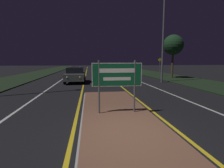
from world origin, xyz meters
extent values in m
plane|color=black|center=(0.00, 0.00, 0.00)|extent=(160.00, 160.00, 0.00)
cube|color=#999993|center=(0.00, 1.97, 0.03)|extent=(2.79, 9.54, 0.05)
cube|color=brown|center=(0.00, 1.97, 0.05)|extent=(2.67, 9.42, 0.10)
cube|color=black|center=(-9.50, 20.00, 0.04)|extent=(5.00, 100.00, 0.08)
cube|color=black|center=(9.50, 20.00, 0.04)|extent=(5.00, 100.00, 0.08)
cube|color=gold|center=(-1.59, 25.00, 0.00)|extent=(0.12, 70.00, 0.01)
cube|color=gold|center=(1.59, 25.00, 0.00)|extent=(0.12, 70.00, 0.01)
cube|color=silver|center=(-4.20, 25.00, 0.00)|extent=(0.12, 70.00, 0.01)
cube|color=silver|center=(4.20, 25.00, 0.00)|extent=(0.12, 70.00, 0.01)
cube|color=silver|center=(-7.20, 25.00, 0.00)|extent=(0.10, 70.00, 0.01)
cube|color=silver|center=(7.20, 25.00, 0.00)|extent=(0.10, 70.00, 0.01)
cylinder|color=#56565B|center=(-0.71, 1.97, 1.13)|extent=(0.07, 0.07, 2.07)
cylinder|color=#56565B|center=(0.71, 1.97, 1.13)|extent=(0.07, 0.07, 2.07)
cube|color=#0F512D|center=(0.00, 1.97, 1.61)|extent=(1.96, 0.04, 0.91)
cube|color=white|center=(0.00, 1.95, 1.61)|extent=(1.96, 0.00, 0.91)
cube|color=#0F512D|center=(0.00, 1.94, 1.61)|extent=(1.90, 0.01, 0.86)
cube|color=white|center=(0.00, 1.94, 1.77)|extent=(1.37, 0.01, 0.16)
cube|color=white|center=(0.00, 1.94, 1.45)|extent=(1.08, 0.01, 0.13)
cylinder|color=#56565B|center=(6.11, 11.83, 5.36)|extent=(0.18, 0.18, 10.72)
cube|color=silver|center=(2.84, 14.16, 0.63)|extent=(1.75, 4.28, 0.65)
cube|color=black|center=(2.84, 13.90, 1.19)|extent=(1.54, 2.23, 0.47)
sphere|color=red|center=(2.30, 12.04, 0.71)|extent=(0.14, 0.14, 0.14)
sphere|color=red|center=(3.39, 12.04, 0.71)|extent=(0.14, 0.14, 0.14)
cylinder|color=black|center=(2.01, 15.49, 0.31)|extent=(0.22, 0.61, 0.61)
cylinder|color=black|center=(3.68, 15.49, 0.31)|extent=(0.22, 0.61, 0.61)
cylinder|color=black|center=(2.01, 12.83, 0.31)|extent=(0.22, 0.61, 0.61)
cylinder|color=black|center=(3.68, 12.83, 0.31)|extent=(0.22, 0.61, 0.61)
cube|color=black|center=(5.91, 25.30, 0.64)|extent=(1.74, 4.64, 0.64)
cube|color=black|center=(5.91, 25.02, 1.19)|extent=(1.53, 2.41, 0.48)
sphere|color=red|center=(5.37, 23.00, 0.72)|extent=(0.14, 0.14, 0.14)
sphere|color=red|center=(6.45, 23.00, 0.72)|extent=(0.14, 0.14, 0.14)
cylinder|color=black|center=(5.08, 26.74, 0.32)|extent=(0.22, 0.64, 0.64)
cylinder|color=black|center=(6.74, 26.74, 0.32)|extent=(0.22, 0.64, 0.64)
cylinder|color=black|center=(5.08, 23.86, 0.32)|extent=(0.22, 0.64, 0.64)
cylinder|color=black|center=(6.74, 23.86, 0.32)|extent=(0.22, 0.64, 0.64)
cube|color=#B7B7BC|center=(2.73, 35.36, 0.69)|extent=(1.87, 4.01, 0.70)
cube|color=black|center=(2.73, 35.12, 1.27)|extent=(1.64, 2.08, 0.46)
sphere|color=red|center=(2.15, 33.38, 0.77)|extent=(0.14, 0.14, 0.14)
sphere|color=red|center=(3.31, 33.38, 0.77)|extent=(0.14, 0.14, 0.14)
cylinder|color=black|center=(1.83, 36.60, 0.34)|extent=(0.22, 0.67, 0.67)
cylinder|color=black|center=(3.62, 36.60, 0.34)|extent=(0.22, 0.67, 0.67)
cylinder|color=black|center=(1.83, 34.12, 0.34)|extent=(0.22, 0.67, 0.67)
cylinder|color=black|center=(3.62, 34.12, 0.34)|extent=(0.22, 0.67, 0.67)
cube|color=#4C514C|center=(-2.43, 12.89, 0.63)|extent=(1.81, 4.04, 0.63)
cube|color=black|center=(-2.43, 13.13, 1.21)|extent=(1.59, 2.10, 0.53)
sphere|color=white|center=(-2.99, 10.89, 0.71)|extent=(0.14, 0.14, 0.14)
sphere|color=white|center=(-1.87, 10.89, 0.71)|extent=(0.14, 0.14, 0.14)
cylinder|color=black|center=(-3.30, 11.64, 0.32)|extent=(0.22, 0.63, 0.63)
cylinder|color=black|center=(-1.56, 11.64, 0.32)|extent=(0.22, 0.63, 0.63)
cylinder|color=black|center=(-3.30, 14.14, 0.32)|extent=(0.22, 0.63, 0.63)
cylinder|color=black|center=(-1.56, 14.14, 0.32)|extent=(0.22, 0.63, 0.63)
cylinder|color=#56565B|center=(8.64, 18.45, 1.21)|extent=(0.06, 0.06, 2.27)
cube|color=yellow|center=(8.64, 18.45, 2.29)|extent=(0.60, 0.02, 0.60)
cylinder|color=#4C3823|center=(8.95, 15.39, 1.79)|extent=(0.24, 0.24, 3.42)
sphere|color=#19381E|center=(8.95, 15.39, 4.04)|extent=(2.39, 2.39, 2.39)
camera|label=1|loc=(-1.08, -4.70, 2.14)|focal=28.00mm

